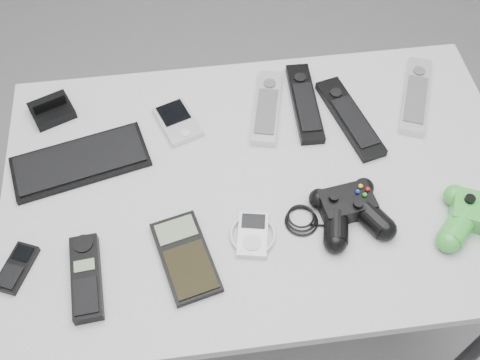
{
  "coord_description": "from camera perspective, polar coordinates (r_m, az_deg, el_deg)",
  "views": [
    {
      "loc": [
        -0.19,
        -0.74,
        1.68
      ],
      "look_at": [
        -0.11,
        -0.1,
        0.74
      ],
      "focal_mm": 42.0,
      "sensor_mm": 36.0,
      "label": 1
    }
  ],
  "objects": [
    {
      "name": "floor",
      "position": [
        1.84,
        2.97,
        -10.0
      ],
      "size": [
        3.5,
        3.5,
        0.0
      ],
      "primitive_type": "plane",
      "color": "slate",
      "rests_on": "ground"
    },
    {
      "name": "desk",
      "position": [
        1.22,
        2.26,
        -1.63
      ],
      "size": [
        1.07,
        0.69,
        0.72
      ],
      "color": "#9B9B9D",
      "rests_on": "floor"
    },
    {
      "name": "pda_keyboard",
      "position": [
        1.23,
        -15.92,
        1.85
      ],
      "size": [
        0.3,
        0.18,
        0.02
      ],
      "primitive_type": "cube",
      "rotation": [
        0.0,
        0.0,
        0.24
      ],
      "color": "black",
      "rests_on": "desk"
    },
    {
      "name": "dock_bracket",
      "position": [
        1.33,
        -18.7,
        7.07
      ],
      "size": [
        0.11,
        0.11,
        0.05
      ],
      "primitive_type": "cube",
      "rotation": [
        0.0,
        0.0,
        0.4
      ],
      "color": "black",
      "rests_on": "desk"
    },
    {
      "name": "pda",
      "position": [
        1.25,
        -6.34,
        5.93
      ],
      "size": [
        0.11,
        0.13,
        0.02
      ],
      "primitive_type": "cube",
      "rotation": [
        0.0,
        0.0,
        0.35
      ],
      "color": "silver",
      "rests_on": "desk"
    },
    {
      "name": "remote_silver_a",
      "position": [
        1.27,
        2.76,
        7.45
      ],
      "size": [
        0.1,
        0.22,
        0.02
      ],
      "primitive_type": "cube",
      "rotation": [
        0.0,
        0.0,
        -0.24
      ],
      "color": "silver",
      "rests_on": "desk"
    },
    {
      "name": "remote_black_a",
      "position": [
        1.29,
        6.58,
        7.86
      ],
      "size": [
        0.06,
        0.23,
        0.02
      ],
      "primitive_type": "cube",
      "rotation": [
        0.0,
        0.0,
        -0.03
      ],
      "color": "black",
      "rests_on": "desk"
    },
    {
      "name": "remote_black_b",
      "position": [
        1.28,
        11.09,
        6.27
      ],
      "size": [
        0.11,
        0.24,
        0.02
      ],
      "primitive_type": "cube",
      "rotation": [
        0.0,
        0.0,
        0.24
      ],
      "color": "black",
      "rests_on": "desk"
    },
    {
      "name": "remote_silver_b",
      "position": [
        1.36,
        17.42,
        8.25
      ],
      "size": [
        0.14,
        0.23,
        0.02
      ],
      "primitive_type": "cube",
      "rotation": [
        0.0,
        0.0,
        -0.39
      ],
      "color": "silver",
      "rests_on": "desk"
    },
    {
      "name": "mobile_phone",
      "position": [
        1.13,
        -21.75,
        -8.27
      ],
      "size": [
        0.08,
        0.11,
        0.02
      ],
      "primitive_type": "cube",
      "rotation": [
        0.0,
        0.0,
        -0.41
      ],
      "color": "black",
      "rests_on": "desk"
    },
    {
      "name": "cordless_handset",
      "position": [
        1.08,
        -15.37,
        -9.5
      ],
      "size": [
        0.06,
        0.17,
        0.03
      ],
      "primitive_type": "cube",
      "rotation": [
        0.0,
        0.0,
        0.08
      ],
      "color": "black",
      "rests_on": "desk"
    },
    {
      "name": "calculator",
      "position": [
        1.07,
        -5.56,
        -7.76
      ],
      "size": [
        0.13,
        0.19,
        0.02
      ],
      "primitive_type": "cube",
      "rotation": [
        0.0,
        0.0,
        0.24
      ],
      "color": "black",
      "rests_on": "desk"
    },
    {
      "name": "mp3_player",
      "position": [
        1.09,
        1.3,
        -5.55
      ],
      "size": [
        0.11,
        0.11,
        0.02
      ],
      "primitive_type": "cube",
      "rotation": [
        0.0,
        0.0,
        -0.19
      ],
      "color": "silver",
      "rests_on": "desk"
    },
    {
      "name": "controller_black",
      "position": [
        1.12,
        11.07,
        -2.94
      ],
      "size": [
        0.27,
        0.19,
        0.05
      ],
      "primitive_type": null,
      "rotation": [
        0.0,
        0.0,
        0.14
      ],
      "color": "black",
      "rests_on": "desk"
    }
  ]
}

